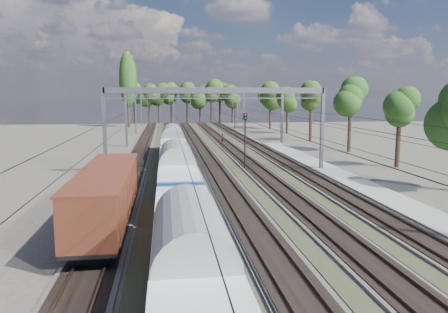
{
  "coord_description": "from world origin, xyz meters",
  "views": [
    {
      "loc": [
        -5.35,
        -15.37,
        8.35
      ],
      "look_at": [
        -0.21,
        22.85,
        2.8
      ],
      "focal_mm": 35.0,
      "sensor_mm": 36.0,
      "label": 1
    }
  ],
  "objects": [
    {
      "name": "signal_near",
      "position": [
        3.3,
        31.61,
        3.97
      ],
      "size": [
        0.41,
        0.37,
        6.27
      ],
      "rotation": [
        0.0,
        0.0,
        0.09
      ],
      "color": "black",
      "rests_on": "ground"
    },
    {
      "name": "tree_belt",
      "position": [
        7.76,
        87.38,
        8.32
      ],
      "size": [
        39.83,
        101.41,
        11.45
      ],
      "color": "black",
      "rests_on": "ground"
    },
    {
      "name": "catenary",
      "position": [
        0.33,
        52.69,
        6.4
      ],
      "size": [
        25.65,
        130.0,
        9.0
      ],
      "color": "slate",
      "rests_on": "ground"
    },
    {
      "name": "track_bed",
      "position": [
        -0.0,
        45.0,
        0.1
      ],
      "size": [
        21.0,
        130.0,
        0.34
      ],
      "color": "#47423A",
      "rests_on": "ground"
    },
    {
      "name": "ground",
      "position": [
        0.0,
        0.0,
        0.0
      ],
      "size": [
        220.0,
        220.0,
        0.0
      ],
      "primitive_type": "plane",
      "color": "#47423A",
      "rests_on": "ground"
    },
    {
      "name": "emu_train",
      "position": [
        -4.5,
        20.2,
        2.49
      ],
      "size": [
        2.89,
        61.24,
        4.23
      ],
      "color": "black",
      "rests_on": "ground"
    },
    {
      "name": "worker",
      "position": [
        4.31,
        58.15,
        0.81
      ],
      "size": [
        0.54,
        0.68,
        1.63
      ],
      "primitive_type": "imported",
      "rotation": [
        0.0,
        0.0,
        1.29
      ],
      "color": "black",
      "rests_on": "ground"
    },
    {
      "name": "poplar",
      "position": [
        -14.5,
        98.0,
        11.89
      ],
      "size": [
        4.4,
        4.4,
        19.04
      ],
      "color": "black",
      "rests_on": "ground"
    },
    {
      "name": "signal_far",
      "position": [
        11.26,
        88.6,
        3.98
      ],
      "size": [
        0.43,
        0.39,
        6.3
      ],
      "rotation": [
        0.0,
        0.0,
        -0.19
      ],
      "color": "black",
      "rests_on": "ground"
    },
    {
      "name": "freight_boxcar",
      "position": [
        -9.0,
        11.4,
        2.24
      ],
      "size": [
        2.95,
        14.23,
        3.67
      ],
      "color": "black",
      "rests_on": "ground"
    },
    {
      "name": "platform",
      "position": [
        12.0,
        20.0,
        0.15
      ],
      "size": [
        3.0,
        70.0,
        0.3
      ],
      "primitive_type": "cube",
      "color": "gray",
      "rests_on": "ground"
    }
  ]
}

